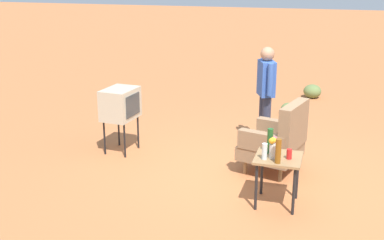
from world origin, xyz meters
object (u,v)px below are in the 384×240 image
side_table (278,164)px  person_standing (266,91)px  armchair (278,140)px  bottle_short_clear (265,151)px  soda_can_red (289,154)px  flower_vase (273,147)px  bottle_tall_amber (278,151)px  tv_on_stand (120,104)px  bottle_wine_green (270,141)px

side_table → person_standing: size_ratio=0.38×
armchair → person_standing: (-1.07, -0.34, 0.44)m
armchair → bottle_short_clear: 1.13m
person_standing → soda_can_red: bearing=16.0°
armchair → flower_vase: (1.04, 0.06, 0.28)m
side_table → bottle_tall_amber: bearing=3.6°
armchair → flower_vase: bearing=3.2°
side_table → bottle_tall_amber: 0.32m
armchair → soda_can_red: (1.01, 0.25, 0.19)m
tv_on_stand → flower_vase: size_ratio=3.89×
tv_on_stand → flower_vase: tv_on_stand is taller
side_table → bottle_tall_amber: bottle_tall_amber is taller
bottle_wine_green → bottle_short_clear: bearing=-8.3°
side_table → soda_can_red: soda_can_red is taller
bottle_short_clear → flower_vase: 0.12m
armchair → bottle_tall_amber: 1.22m
armchair → bottle_wine_green: (0.89, 0.00, 0.29)m
tv_on_stand → bottle_wine_green: tv_on_stand is taller
bottle_wine_green → soda_can_red: 0.29m
bottle_tall_amber → soda_can_red: bearing=146.5°
bottle_short_clear → flower_vase: size_ratio=0.75×
armchair → tv_on_stand: size_ratio=1.03×
side_table → person_standing: (-2.05, -0.47, 0.40)m
tv_on_stand → person_standing: (-0.90, 2.14, 0.16)m
bottle_wine_green → soda_can_red: bottle_wine_green is taller
armchair → tv_on_stand: bearing=-93.9°
soda_can_red → bottle_short_clear: bearing=-70.7°
soda_can_red → tv_on_stand: bearing=-113.3°
tv_on_stand → bottle_short_clear: (1.28, 2.45, -0.05)m
person_standing → bottle_wine_green: (1.96, 0.35, -0.15)m
soda_can_red → flower_vase: (0.03, -0.19, 0.09)m
person_standing → soda_can_red: (2.08, 0.60, -0.25)m
side_table → bottle_short_clear: (0.13, -0.15, 0.19)m
armchair → side_table: (0.98, 0.12, 0.04)m
side_table → person_standing: 2.14m
bottle_short_clear → flower_vase: flower_vase is taller
bottle_short_clear → soda_can_red: bearing=109.3°
bottle_wine_green → flower_vase: bottle_wine_green is taller
person_standing → bottle_wine_green: 2.00m
bottle_tall_amber → bottle_short_clear: bearing=-114.0°
person_standing → bottle_short_clear: (2.18, 0.31, -0.21)m
armchair → bottle_short_clear: (1.11, -0.03, 0.23)m
soda_can_red → bottle_tall_amber: bearing=-33.5°
side_table → bottle_short_clear: bottle_short_clear is taller
person_standing → tv_on_stand: bearing=-67.2°
tv_on_stand → armchair: bearing=86.1°
bottle_short_clear → armchair: bearing=178.4°
tv_on_stand → bottle_tall_amber: (1.35, 2.62, -0.00)m
armchair → flower_vase: 1.08m
tv_on_stand → bottle_tall_amber: tv_on_stand is taller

